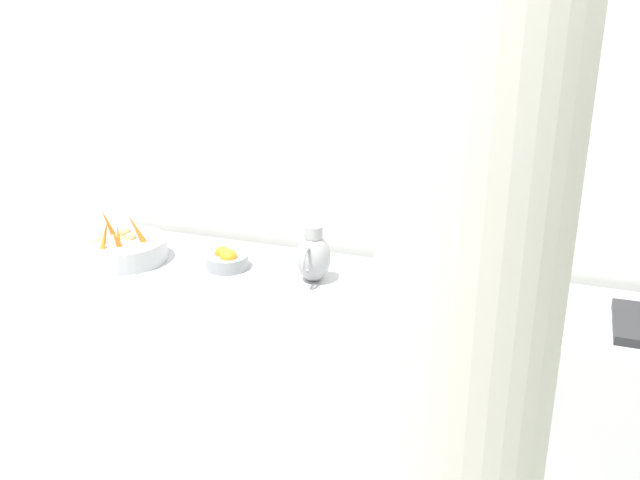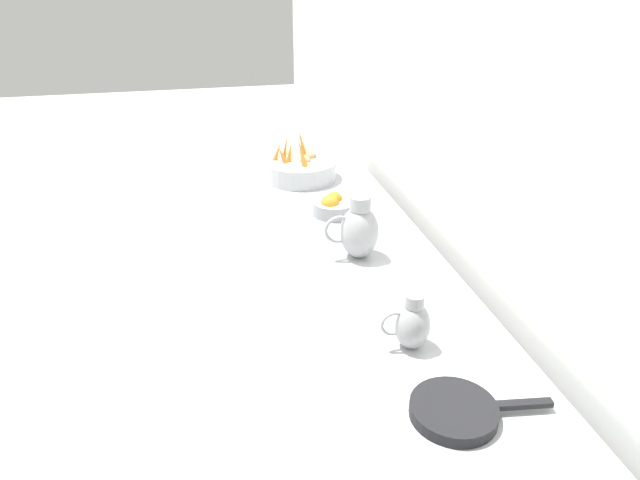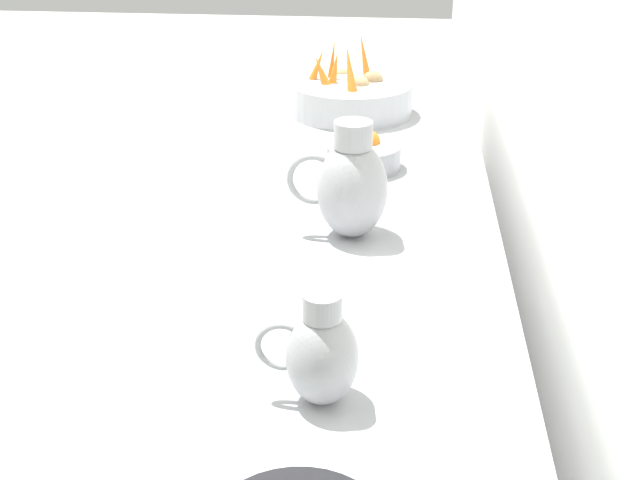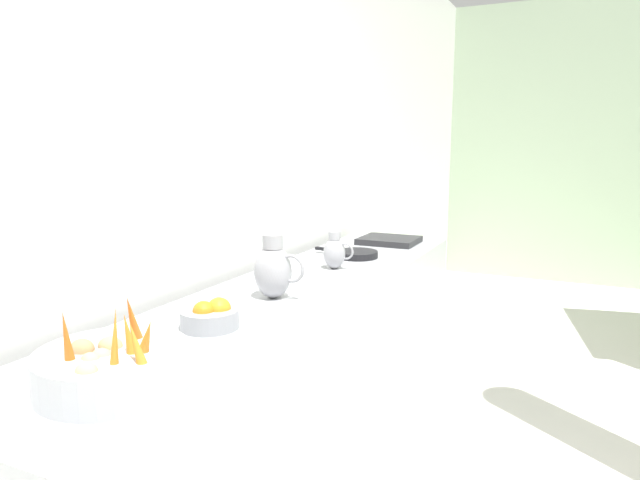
{
  "view_description": "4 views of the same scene",
  "coord_description": "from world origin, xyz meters",
  "px_view_note": "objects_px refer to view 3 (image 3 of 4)",
  "views": [
    {
      "loc": [
        1.29,
        0.92,
        2.27
      ],
      "look_at": [
        -1.5,
        -0.03,
        1.11
      ],
      "focal_mm": 42.17,
      "sensor_mm": 36.0,
      "label": 1
    },
    {
      "loc": [
        -0.94,
        1.84,
        1.98
      ],
      "look_at": [
        -1.35,
        -0.01,
        1.03
      ],
      "focal_mm": 32.28,
      "sensor_mm": 36.0,
      "label": 2
    },
    {
      "loc": [
        -1.61,
        1.51,
        1.65
      ],
      "look_at": [
        -1.48,
        0.17,
        1.0
      ],
      "focal_mm": 45.3,
      "sensor_mm": 36.0,
      "label": 3
    },
    {
      "loc": [
        -0.42,
        -1.95,
        1.51
      ],
      "look_at": [
        -1.44,
        0.2,
        1.11
      ],
      "focal_mm": 31.81,
      "sensor_mm": 36.0,
      "label": 4
    }
  ],
  "objects_px": {
    "orange_bowl": "(362,153)",
    "metal_pitcher_tall": "(351,186)",
    "vegetable_colander": "(351,97)",
    "metal_pitcher_short": "(321,354)"
  },
  "relations": [
    {
      "from": "metal_pitcher_tall",
      "to": "vegetable_colander",
      "type": "bearing_deg",
      "value": -86.17
    },
    {
      "from": "vegetable_colander",
      "to": "orange_bowl",
      "type": "xyz_separation_m",
      "value": [
        -0.06,
        0.49,
        -0.01
      ]
    },
    {
      "from": "vegetable_colander",
      "to": "metal_pitcher_short",
      "type": "relative_size",
      "value": 2.08
    },
    {
      "from": "orange_bowl",
      "to": "metal_pitcher_tall",
      "type": "relative_size",
      "value": 0.77
    },
    {
      "from": "vegetable_colander",
      "to": "metal_pitcher_tall",
      "type": "relative_size",
      "value": 1.5
    },
    {
      "from": "orange_bowl",
      "to": "metal_pitcher_short",
      "type": "xyz_separation_m",
      "value": [
        0.01,
        1.0,
        0.04
      ]
    },
    {
      "from": "orange_bowl",
      "to": "vegetable_colander",
      "type": "bearing_deg",
      "value": -82.68
    },
    {
      "from": "metal_pitcher_short",
      "to": "orange_bowl",
      "type": "bearing_deg",
      "value": -90.32
    },
    {
      "from": "vegetable_colander",
      "to": "orange_bowl",
      "type": "height_order",
      "value": "vegetable_colander"
    },
    {
      "from": "orange_bowl",
      "to": "metal_pitcher_tall",
      "type": "height_order",
      "value": "metal_pitcher_tall"
    }
  ]
}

